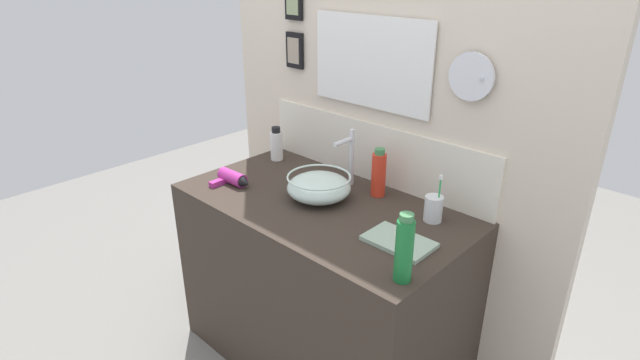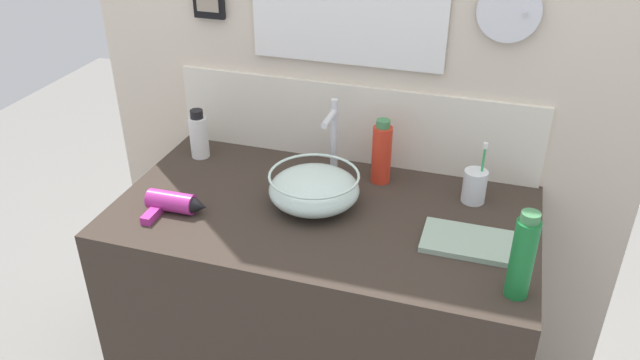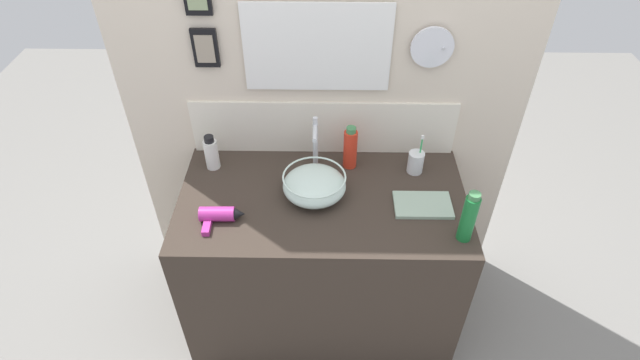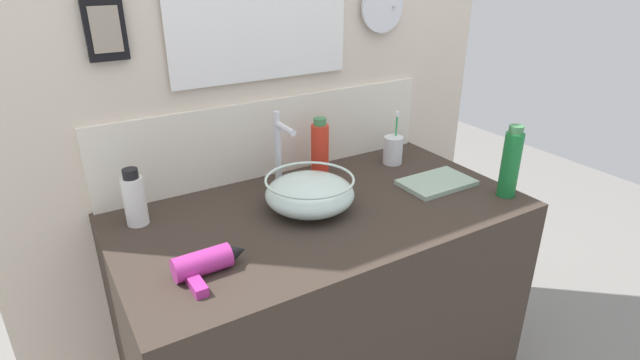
{
  "view_description": "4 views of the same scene",
  "coord_description": "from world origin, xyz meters",
  "px_view_note": "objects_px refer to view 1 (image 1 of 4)",
  "views": [
    {
      "loc": [
        1.27,
        -1.34,
        1.75
      ],
      "look_at": [
        -0.01,
        0.0,
        0.92
      ],
      "focal_mm": 28.0,
      "sensor_mm": 36.0,
      "label": 1
    },
    {
      "loc": [
        0.45,
        -1.48,
        1.82
      ],
      "look_at": [
        -0.01,
        0.0,
        0.92
      ],
      "focal_mm": 35.0,
      "sensor_mm": 36.0,
      "label": 2
    },
    {
      "loc": [
        0.01,
        -1.55,
        2.28
      ],
      "look_at": [
        -0.01,
        0.0,
        0.92
      ],
      "focal_mm": 28.0,
      "sensor_mm": 36.0,
      "label": 3
    },
    {
      "loc": [
        -0.7,
        -1.15,
        1.53
      ],
      "look_at": [
        -0.01,
        0.0,
        0.92
      ],
      "focal_mm": 28.0,
      "sensor_mm": 36.0,
      "label": 4
    }
  ],
  "objects_px": {
    "spray_bottle": "(404,249)",
    "hand_towel": "(399,241)",
    "glass_bowl_sink": "(319,187)",
    "hair_drier": "(233,179)",
    "toothbrush_cup": "(433,208)",
    "soap_dispenser": "(276,145)",
    "shampoo_bottle": "(379,174)",
    "faucet": "(350,154)"
  },
  "relations": [
    {
      "from": "glass_bowl_sink",
      "to": "shampoo_bottle",
      "type": "height_order",
      "value": "shampoo_bottle"
    },
    {
      "from": "shampoo_bottle",
      "to": "hand_towel",
      "type": "height_order",
      "value": "shampoo_bottle"
    },
    {
      "from": "glass_bowl_sink",
      "to": "hair_drier",
      "type": "height_order",
      "value": "glass_bowl_sink"
    },
    {
      "from": "soap_dispenser",
      "to": "shampoo_bottle",
      "type": "height_order",
      "value": "shampoo_bottle"
    },
    {
      "from": "hair_drier",
      "to": "soap_dispenser",
      "type": "relative_size",
      "value": 1.09
    },
    {
      "from": "glass_bowl_sink",
      "to": "toothbrush_cup",
      "type": "height_order",
      "value": "toothbrush_cup"
    },
    {
      "from": "hair_drier",
      "to": "shampoo_bottle",
      "type": "height_order",
      "value": "shampoo_bottle"
    },
    {
      "from": "toothbrush_cup",
      "to": "hair_drier",
      "type": "bearing_deg",
      "value": -158.61
    },
    {
      "from": "shampoo_bottle",
      "to": "spray_bottle",
      "type": "bearing_deg",
      "value": -45.38
    },
    {
      "from": "glass_bowl_sink",
      "to": "spray_bottle",
      "type": "bearing_deg",
      "value": -22.06
    },
    {
      "from": "hair_drier",
      "to": "soap_dispenser",
      "type": "xyz_separation_m",
      "value": [
        -0.09,
        0.34,
        0.05
      ]
    },
    {
      "from": "faucet",
      "to": "toothbrush_cup",
      "type": "distance_m",
      "value": 0.46
    },
    {
      "from": "glass_bowl_sink",
      "to": "faucet",
      "type": "distance_m",
      "value": 0.21
    },
    {
      "from": "spray_bottle",
      "to": "hand_towel",
      "type": "height_order",
      "value": "spray_bottle"
    },
    {
      "from": "shampoo_bottle",
      "to": "soap_dispenser",
      "type": "bearing_deg",
      "value": -178.27
    },
    {
      "from": "glass_bowl_sink",
      "to": "shampoo_bottle",
      "type": "relative_size",
      "value": 1.27
    },
    {
      "from": "hand_towel",
      "to": "soap_dispenser",
      "type": "bearing_deg",
      "value": 165.02
    },
    {
      "from": "soap_dispenser",
      "to": "hair_drier",
      "type": "bearing_deg",
      "value": -75.27
    },
    {
      "from": "toothbrush_cup",
      "to": "spray_bottle",
      "type": "xyz_separation_m",
      "value": [
        0.14,
        -0.4,
        0.06
      ]
    },
    {
      "from": "shampoo_bottle",
      "to": "hand_towel",
      "type": "bearing_deg",
      "value": -41.6
    },
    {
      "from": "spray_bottle",
      "to": "hand_towel",
      "type": "distance_m",
      "value": 0.24
    },
    {
      "from": "toothbrush_cup",
      "to": "hand_towel",
      "type": "height_order",
      "value": "toothbrush_cup"
    },
    {
      "from": "toothbrush_cup",
      "to": "hand_towel",
      "type": "distance_m",
      "value": 0.23
    },
    {
      "from": "hand_towel",
      "to": "spray_bottle",
      "type": "bearing_deg",
      "value": -52.26
    },
    {
      "from": "faucet",
      "to": "hair_drier",
      "type": "height_order",
      "value": "faucet"
    },
    {
      "from": "shampoo_bottle",
      "to": "hand_towel",
      "type": "xyz_separation_m",
      "value": [
        0.3,
        -0.27,
        -0.09
      ]
    },
    {
      "from": "toothbrush_cup",
      "to": "glass_bowl_sink",
      "type": "bearing_deg",
      "value": -159.89
    },
    {
      "from": "soap_dispenser",
      "to": "hand_towel",
      "type": "bearing_deg",
      "value": -14.98
    },
    {
      "from": "glass_bowl_sink",
      "to": "faucet",
      "type": "height_order",
      "value": "faucet"
    },
    {
      "from": "faucet",
      "to": "toothbrush_cup",
      "type": "height_order",
      "value": "faucet"
    },
    {
      "from": "faucet",
      "to": "hair_drier",
      "type": "distance_m",
      "value": 0.53
    },
    {
      "from": "hair_drier",
      "to": "hand_towel",
      "type": "height_order",
      "value": "hair_drier"
    },
    {
      "from": "glass_bowl_sink",
      "to": "shampoo_bottle",
      "type": "xyz_separation_m",
      "value": [
        0.16,
        0.2,
        0.04
      ]
    },
    {
      "from": "toothbrush_cup",
      "to": "hand_towel",
      "type": "bearing_deg",
      "value": -88.58
    },
    {
      "from": "soap_dispenser",
      "to": "spray_bottle",
      "type": "xyz_separation_m",
      "value": [
        1.05,
        -0.42,
        0.03
      ]
    },
    {
      "from": "hair_drier",
      "to": "shampoo_bottle",
      "type": "relative_size",
      "value": 0.87
    },
    {
      "from": "hair_drier",
      "to": "faucet",
      "type": "bearing_deg",
      "value": 43.08
    },
    {
      "from": "soap_dispenser",
      "to": "shampoo_bottle",
      "type": "distance_m",
      "value": 0.62
    },
    {
      "from": "glass_bowl_sink",
      "to": "hair_drier",
      "type": "relative_size",
      "value": 1.46
    },
    {
      "from": "glass_bowl_sink",
      "to": "soap_dispenser",
      "type": "bearing_deg",
      "value": 158.72
    },
    {
      "from": "faucet",
      "to": "hand_towel",
      "type": "relative_size",
      "value": 1.07
    },
    {
      "from": "faucet",
      "to": "hand_towel",
      "type": "distance_m",
      "value": 0.54
    }
  ]
}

